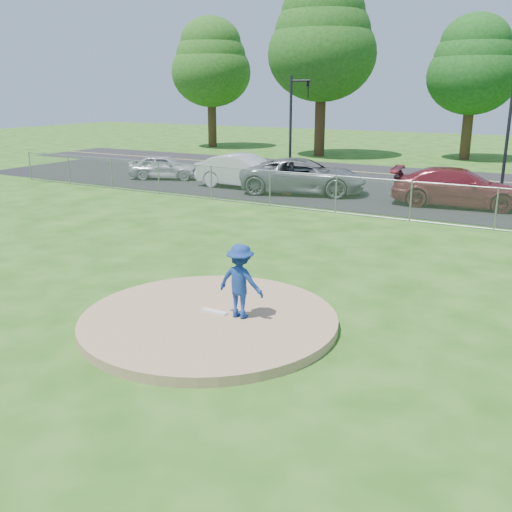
{
  "coord_description": "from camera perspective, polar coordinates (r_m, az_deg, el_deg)",
  "views": [
    {
      "loc": [
        6.37,
        -9.2,
        4.75
      ],
      "look_at": [
        0.0,
        2.0,
        1.0
      ],
      "focal_mm": 40.0,
      "sensor_mm": 36.0,
      "label": 1
    }
  ],
  "objects": [
    {
      "name": "traffic_signal_left",
      "position": [
        34.71,
        3.85,
        13.89
      ],
      "size": [
        1.28,
        0.2,
        5.6
      ],
      "color": "black",
      "rests_on": "ground"
    },
    {
      "name": "chain_link_fence",
      "position": [
        22.5,
        12.75,
        5.58
      ],
      "size": [
        40.0,
        0.06,
        1.5
      ],
      "primitive_type": "cube",
      "color": "gray",
      "rests_on": "ground"
    },
    {
      "name": "parking_lot",
      "position": [
        26.9,
        15.52,
        5.47
      ],
      "size": [
        50.0,
        8.0,
        0.01
      ],
      "primitive_type": "cube",
      "color": "black",
      "rests_on": "ground"
    },
    {
      "name": "pitching_rubber",
      "position": [
        12.23,
        -4.19,
        -5.57
      ],
      "size": [
        0.6,
        0.15,
        0.04
      ],
      "primitive_type": "cube",
      "color": "white",
      "rests_on": "pitchers_mound"
    },
    {
      "name": "tree_left",
      "position": [
        43.93,
        6.66,
        20.67
      ],
      "size": [
        7.84,
        7.84,
        12.53
      ],
      "color": "#362213",
      "rests_on": "ground"
    },
    {
      "name": "street",
      "position": [
        34.14,
        18.73,
        7.38
      ],
      "size": [
        60.0,
        7.0,
        0.01
      ],
      "primitive_type": "cube",
      "color": "black",
      "rests_on": "ground"
    },
    {
      "name": "parked_car_white",
      "position": [
        29.01,
        -1.13,
        8.47
      ],
      "size": [
        5.04,
        1.77,
        1.66
      ],
      "primitive_type": "imported",
      "rotation": [
        0.0,
        0.0,
        1.57
      ],
      "color": "silver",
      "rests_on": "parking_lot"
    },
    {
      "name": "tree_center",
      "position": [
        43.86,
        20.92,
        17.46
      ],
      "size": [
        6.16,
        6.16,
        9.84
      ],
      "color": "#3B2715",
      "rests_on": "ground"
    },
    {
      "name": "parked_car_silver",
      "position": [
        32.4,
        -9.13,
        8.79
      ],
      "size": [
        4.2,
        2.99,
        1.33
      ],
      "primitive_type": "imported",
      "rotation": [
        0.0,
        0.0,
        1.98
      ],
      "color": "#B6B5BA",
      "rests_on": "parking_lot"
    },
    {
      "name": "pitchers_mound",
      "position": [
        12.12,
        -4.71,
        -6.39
      ],
      "size": [
        5.4,
        5.4,
        0.2
      ],
      "primitive_type": "cylinder",
      "color": "#9F7A57",
      "rests_on": "ground"
    },
    {
      "name": "parked_car_darkred",
      "position": [
        25.73,
        19.57,
        6.48
      ],
      "size": [
        5.77,
        2.95,
        1.6
      ],
      "primitive_type": "imported",
      "rotation": [
        0.0,
        0.0,
        1.7
      ],
      "color": "maroon",
      "rests_on": "parking_lot"
    },
    {
      "name": "parked_car_gray",
      "position": [
        27.54,
        4.75,
        7.99
      ],
      "size": [
        6.45,
        4.3,
        1.65
      ],
      "primitive_type": "imported",
      "rotation": [
        0.0,
        0.0,
        1.86
      ],
      "color": "slate",
      "rests_on": "parking_lot"
    },
    {
      "name": "traffic_cone",
      "position": [
        27.25,
        3.12,
        6.9
      ],
      "size": [
        0.35,
        0.35,
        0.68
      ],
      "primitive_type": "cone",
      "color": "#FD520D",
      "rests_on": "parking_lot"
    },
    {
      "name": "ground",
      "position": [
        20.78,
        10.98,
        2.71
      ],
      "size": [
        120.0,
        120.0,
        0.0
      ],
      "primitive_type": "plane",
      "color": "#204F11",
      "rests_on": "ground"
    },
    {
      "name": "pitcher",
      "position": [
        11.72,
        -1.56,
        -2.53
      ],
      "size": [
        1.01,
        0.58,
        1.56
      ],
      "primitive_type": "imported",
      "rotation": [
        0.0,
        0.0,
        3.15
      ],
      "color": "navy",
      "rests_on": "pitchers_mound"
    },
    {
      "name": "tree_far_left",
      "position": [
        50.9,
        -4.53,
        18.77
      ],
      "size": [
        6.72,
        6.72,
        10.74
      ],
      "color": "#392414",
      "rests_on": "ground"
    }
  ]
}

